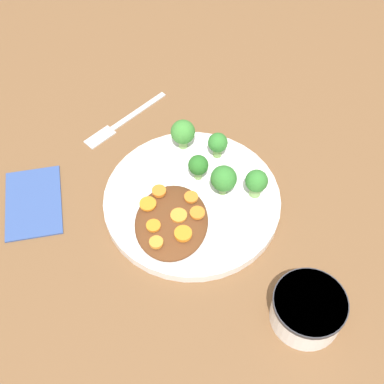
{
  "coord_description": "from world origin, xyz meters",
  "views": [
    {
      "loc": [
        0.49,
        0.04,
        0.71
      ],
      "look_at": [
        0.0,
        0.0,
        0.03
      ],
      "focal_mm": 50.0,
      "sensor_mm": 36.0,
      "label": 1
    }
  ],
  "objects": [
    {
      "name": "carrot_slice_3",
      "position": [
        0.03,
        -0.06,
        0.04
      ],
      "size": [
        0.03,
        0.03,
        0.0
      ],
      "primitive_type": "cylinder",
      "color": "orange",
      "rests_on": "stew_mound"
    },
    {
      "name": "carrot_slice_5",
      "position": [
        0.02,
        0.0,
        0.04
      ],
      "size": [
        0.02,
        0.02,
        0.0
      ],
      "primitive_type": "cylinder",
      "color": "orange",
      "rests_on": "stew_mound"
    },
    {
      "name": "broccoli_floret_3",
      "position": [
        -0.09,
        0.04,
        0.05
      ],
      "size": [
        0.03,
        0.03,
        0.05
      ],
      "color": "#759E51",
      "rests_on": "plate"
    },
    {
      "name": "dip_bowl",
      "position": [
        0.18,
        0.17,
        0.03
      ],
      "size": [
        0.1,
        0.1,
        0.05
      ],
      "color": "white",
      "rests_on": "ground_plane"
    },
    {
      "name": "broccoli_floret_4",
      "position": [
        -0.01,
        0.05,
        0.05
      ],
      "size": [
        0.04,
        0.04,
        0.06
      ],
      "color": "#7FA85B",
      "rests_on": "plate"
    },
    {
      "name": "ground_plane",
      "position": [
        0.0,
        0.0,
        0.0
      ],
      "size": [
        4.0,
        4.0,
        0.0
      ],
      "primitive_type": "plane",
      "color": "brown"
    },
    {
      "name": "stew_mound",
      "position": [
        0.06,
        -0.03,
        0.03
      ],
      "size": [
        0.14,
        0.11,
        0.02
      ],
      "primitive_type": "ellipsoid",
      "color": "#5B3319",
      "rests_on": "plate"
    },
    {
      "name": "plate",
      "position": [
        0.0,
        0.0,
        0.01
      ],
      "size": [
        0.28,
        0.28,
        0.02
      ],
      "color": "white",
      "rests_on": "ground_plane"
    },
    {
      "name": "carrot_slice_4",
      "position": [
        0.07,
        -0.05,
        0.04
      ],
      "size": [
        0.02,
        0.02,
        0.0
      ],
      "primitive_type": "cylinder",
      "color": "orange",
      "rests_on": "stew_mound"
    },
    {
      "name": "carrot_slice_1",
      "position": [
        0.05,
        -0.02,
        0.04
      ],
      "size": [
        0.03,
        0.03,
        0.0
      ],
      "primitive_type": "cylinder",
      "color": "orange",
      "rests_on": "stew_mound"
    },
    {
      "name": "fork",
      "position": [
        -0.16,
        -0.15,
        0.0
      ],
      "size": [
        0.15,
        0.13,
        0.01
      ],
      "rotation": [
        0.0,
        0.0,
        5.58
      ],
      "color": "silver",
      "rests_on": "ground_plane"
    },
    {
      "name": "broccoli_floret_1",
      "position": [
        -0.02,
        0.1,
        0.05
      ],
      "size": [
        0.04,
        0.04,
        0.05
      ],
      "color": "#7FA85B",
      "rests_on": "plate"
    },
    {
      "name": "carrot_slice_7",
      "position": [
        0.1,
        -0.04,
        0.04
      ],
      "size": [
        0.02,
        0.02,
        0.01
      ],
      "primitive_type": "cylinder",
      "color": "orange",
      "rests_on": "stew_mound"
    },
    {
      "name": "carrot_slice_2",
      "position": [
        0.04,
        0.01,
        0.04
      ],
      "size": [
        0.02,
        0.02,
        0.0
      ],
      "primitive_type": "cylinder",
      "color": "orange",
      "rests_on": "stew_mound"
    },
    {
      "name": "carrot_slice_0",
      "position": [
        0.08,
        -0.01,
        0.04
      ],
      "size": [
        0.03,
        0.03,
        0.01
      ],
      "primitive_type": "cylinder",
      "color": "orange",
      "rests_on": "stew_mound"
    },
    {
      "name": "napkin",
      "position": [
        0.02,
        -0.26,
        0.0
      ],
      "size": [
        0.16,
        0.12,
        0.01
      ],
      "rotation": [
        0.0,
        0.0,
        0.27
      ],
      "color": "#334C8C",
      "rests_on": "ground_plane"
    },
    {
      "name": "broccoli_floret_0",
      "position": [
        -0.04,
        0.01,
        0.05
      ],
      "size": [
        0.03,
        0.03,
        0.05
      ],
      "color": "#7FA85B",
      "rests_on": "plate"
    },
    {
      "name": "carrot_slice_6",
      "position": [
        0.01,
        -0.05,
        0.04
      ],
      "size": [
        0.02,
        0.02,
        0.01
      ],
      "primitive_type": "cylinder",
      "color": "orange",
      "rests_on": "stew_mound"
    },
    {
      "name": "broccoli_floret_2",
      "position": [
        -0.11,
        -0.02,
        0.05
      ],
      "size": [
        0.04,
        0.04,
        0.06
      ],
      "color": "#7FA85B",
      "rests_on": "plate"
    }
  ]
}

